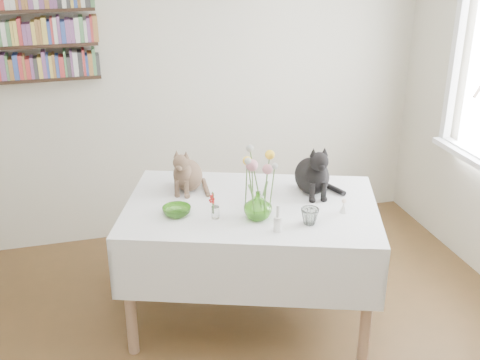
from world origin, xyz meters
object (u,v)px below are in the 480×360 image
object	(u,v)px
dining_table	(251,234)
tabby_cat	(188,167)
flower_vase	(258,205)
bookshelf_unit	(21,16)
black_cat	(312,167)

from	to	relation	value
dining_table	tabby_cat	distance (m)	0.59
flower_vase	bookshelf_unit	xyz separation A→B (m)	(-1.27, 1.47, 0.92)
tabby_cat	flower_vase	xyz separation A→B (m)	(0.32, -0.53, -0.07)
tabby_cat	black_cat	world-z (taller)	black_cat
dining_table	flower_vase	xyz separation A→B (m)	(-0.02, -0.19, 0.29)
tabby_cat	black_cat	bearing A→B (deg)	11.40
dining_table	tabby_cat	bearing A→B (deg)	135.01
tabby_cat	black_cat	size ratio (longest dim) A/B	0.88
tabby_cat	bookshelf_unit	world-z (taller)	bookshelf_unit
black_cat	flower_vase	world-z (taller)	black_cat
tabby_cat	dining_table	bearing A→B (deg)	-15.10
tabby_cat	flower_vase	distance (m)	0.62
black_cat	flower_vase	bearing A→B (deg)	-143.64
black_cat	bookshelf_unit	size ratio (longest dim) A/B	0.35
dining_table	flower_vase	size ratio (longest dim) A/B	10.31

